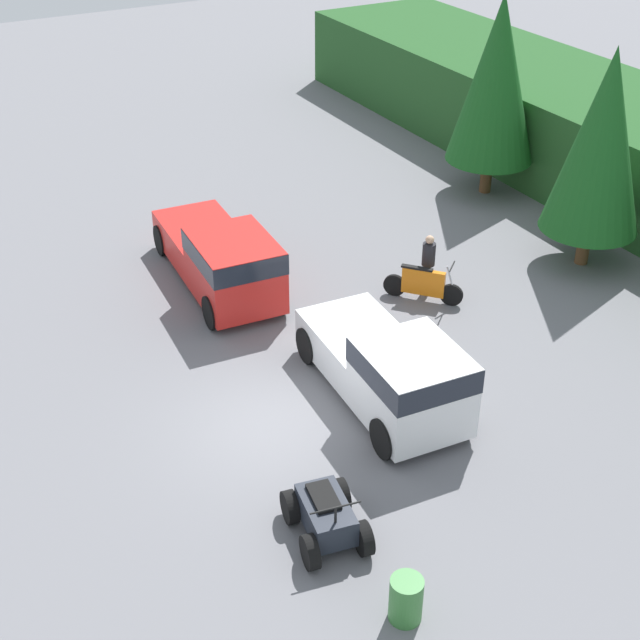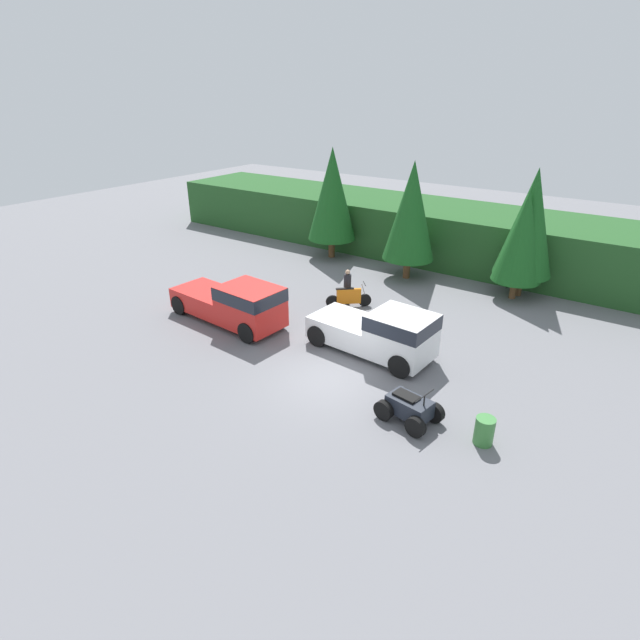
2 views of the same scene
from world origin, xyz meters
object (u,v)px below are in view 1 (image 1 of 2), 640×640
Objects in this scene: pickup_truck_red at (223,257)px; dirt_bike at (423,284)px; pickup_truck_second at (392,369)px; quad_atv at (326,517)px; steel_barrel at (406,599)px; rider_person at (428,262)px.

pickup_truck_red reaches higher than dirt_bike.
dirt_bike is at bearing 59.83° from pickup_truck_red.
dirt_bike is at bearing 140.89° from pickup_truck_second.
pickup_truck_red reaches higher than quad_atv.
pickup_truck_red is 1.13× the size of pickup_truck_second.
quad_atv is at bearing -173.76° from steel_barrel.
pickup_truck_second is 5.91m from steel_barrel.
pickup_truck_second reaches higher than quad_atv.
pickup_truck_red reaches higher than steel_barrel.
pickup_truck_second is 2.98× the size of rider_person.
dirt_bike is (-3.61, 3.35, -0.56)m from pickup_truck_second.
rider_person is (-0.30, 0.33, 0.45)m from dirt_bike.
pickup_truck_red is at bearing 177.46° from quad_atv.
pickup_truck_red is 6.76m from pickup_truck_second.
dirt_bike is at bearing -101.48° from rider_person.
quad_atv is 1.19× the size of rider_person.
steel_barrel is (8.99, -6.64, -0.50)m from rider_person.
quad_atv is 9.61m from rider_person.
quad_atv is (2.77, -3.21, -0.58)m from pickup_truck_second.
rider_person is at bearing 143.75° from quad_atv.
dirt_bike is (3.05, 4.52, -0.56)m from pickup_truck_red.
pickup_truck_second is 4.95m from dirt_bike.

